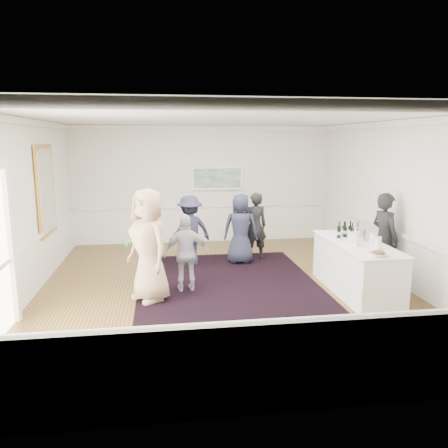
{
  "coord_description": "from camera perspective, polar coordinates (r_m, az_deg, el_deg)",
  "views": [
    {
      "loc": [
        -1.1,
        -7.97,
        2.81
      ],
      "look_at": [
        0.06,
        0.2,
        1.22
      ],
      "focal_mm": 35.0,
      "sensor_mm": 36.0,
      "label": 1
    }
  ],
  "objects": [
    {
      "name": "floor",
      "position": [
        8.53,
        -0.2,
        -8.32
      ],
      "size": [
        8.0,
        8.0,
        0.0
      ],
      "primitive_type": "plane",
      "color": "brown",
      "rests_on": "ground"
    },
    {
      "name": "ceiling",
      "position": [
        8.06,
        -0.22,
        13.7
      ],
      "size": [
        7.0,
        8.0,
        0.02
      ],
      "primitive_type": "cube",
      "color": "white",
      "rests_on": "wall_back"
    },
    {
      "name": "wall_left",
      "position": [
        8.41,
        -24.55,
        1.66
      ],
      "size": [
        0.02,
        8.0,
        3.2
      ],
      "primitive_type": "cube",
      "color": "white",
      "rests_on": "floor"
    },
    {
      "name": "wall_right",
      "position": [
        9.29,
        21.74,
        2.66
      ],
      "size": [
        0.02,
        8.0,
        3.2
      ],
      "primitive_type": "cube",
      "color": "white",
      "rests_on": "floor"
    },
    {
      "name": "wall_back",
      "position": [
        12.09,
        -2.82,
        5.17
      ],
      "size": [
        7.0,
        0.02,
        3.2
      ],
      "primitive_type": "cube",
      "color": "white",
      "rests_on": "floor"
    },
    {
      "name": "wall_front",
      "position": [
        4.3,
        7.14,
        -5.52
      ],
      "size": [
        7.0,
        0.02,
        3.2
      ],
      "primitive_type": "cube",
      "color": "white",
      "rests_on": "floor"
    },
    {
      "name": "wainscoting",
      "position": [
        8.38,
        -0.21,
        -5.09
      ],
      "size": [
        7.0,
        8.0,
        1.0
      ],
      "primitive_type": null,
      "color": "white",
      "rests_on": "floor"
    },
    {
      "name": "mirror",
      "position": [
        9.62,
        -22.23,
        4.09
      ],
      "size": [
        0.05,
        1.25,
        1.85
      ],
      "color": "gold",
      "rests_on": "wall_left"
    },
    {
      "name": "landscape_painting",
      "position": [
        12.06,
        -0.9,
        6.03
      ],
      "size": [
        1.44,
        0.06,
        0.66
      ],
      "color": "white",
      "rests_on": "wall_back"
    },
    {
      "name": "area_rug",
      "position": [
        8.66,
        0.56,
        -7.93
      ],
      "size": [
        3.51,
        4.6,
        0.02
      ],
      "primitive_type": "cube",
      "rotation": [
        0.0,
        0.0,
        0.0
      ],
      "color": "black",
      "rests_on": "floor"
    },
    {
      "name": "serving_table",
      "position": [
        8.52,
        16.86,
        -5.43
      ],
      "size": [
        0.89,
        2.35,
        0.95
      ],
      "color": "white",
      "rests_on": "floor"
    },
    {
      "name": "bartender",
      "position": [
        9.14,
        20.21,
        -1.78
      ],
      "size": [
        0.57,
        0.74,
        1.81
      ],
      "primitive_type": "imported",
      "rotation": [
        0.0,
        0.0,
        1.8
      ],
      "color": "black",
      "rests_on": "floor"
    },
    {
      "name": "guest_tan",
      "position": [
        7.73,
        -9.84,
        -2.79
      ],
      "size": [
        1.08,
        1.17,
        2.0
      ],
      "primitive_type": "imported",
      "rotation": [
        0.0,
        0.0,
        -0.97
      ],
      "color": "tan",
      "rests_on": "floor"
    },
    {
      "name": "guest_green",
      "position": [
        8.84,
        -10.8,
        -2.19
      ],
      "size": [
        0.73,
        0.89,
        1.67
      ],
      "primitive_type": "imported",
      "rotation": [
        0.0,
        0.0,
        -1.44
      ],
      "color": "#4EC44F",
      "rests_on": "floor"
    },
    {
      "name": "guest_lilac",
      "position": [
        8.18,
        -4.9,
        -3.85
      ],
      "size": [
        0.87,
        0.39,
        1.46
      ],
      "primitive_type": "imported",
      "rotation": [
        0.0,
        0.0,
        3.18
      ],
      "color": "#AEA9BD",
      "rests_on": "floor"
    },
    {
      "name": "guest_dark_a",
      "position": [
        9.88,
        -4.47,
        -0.86
      ],
      "size": [
        1.18,
        0.97,
        1.6
      ],
      "primitive_type": "imported",
      "rotation": [
        0.0,
        0.0,
        3.57
      ],
      "color": "#222539",
      "rests_on": "floor"
    },
    {
      "name": "guest_dark_b",
      "position": [
        10.37,
        4.06,
        -0.28
      ],
      "size": [
        0.62,
        0.44,
        1.6
      ],
      "primitive_type": "imported",
      "rotation": [
        0.0,
        0.0,
        3.25
      ],
      "color": "black",
      "rests_on": "floor"
    },
    {
      "name": "guest_navy",
      "position": [
        10.0,
        2.18,
        -0.62
      ],
      "size": [
        0.9,
        0.7,
        1.62
      ],
      "primitive_type": "imported",
      "rotation": [
        0.0,
        0.0,
        2.88
      ],
      "color": "#222539",
      "rests_on": "floor"
    },
    {
      "name": "wine_bottles",
      "position": [
        8.84,
        15.74,
        -0.61
      ],
      "size": [
        0.48,
        0.28,
        0.31
      ],
      "color": "black",
      "rests_on": "serving_table"
    },
    {
      "name": "juice_pitchers",
      "position": [
        8.13,
        17.87,
        -1.96
      ],
      "size": [
        0.44,
        0.54,
        0.24
      ],
      "color": "#78BE44",
      "rests_on": "serving_table"
    },
    {
      "name": "ice_bucket",
      "position": [
        8.6,
        17.14,
        -1.26
      ],
      "size": [
        0.26,
        0.26,
        0.25
      ],
      "primitive_type": "cylinder",
      "color": "silver",
      "rests_on": "serving_table"
    },
    {
      "name": "nut_bowl",
      "position": [
        7.54,
        19.54,
        -3.68
      ],
      "size": [
        0.29,
        0.29,
        0.07
      ],
      "color": "white",
      "rests_on": "serving_table"
    }
  ]
}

